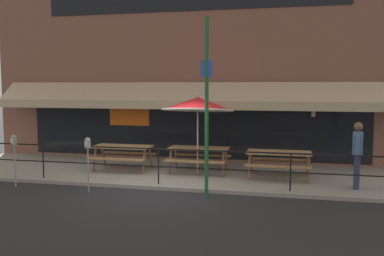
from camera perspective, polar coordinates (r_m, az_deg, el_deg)
name	(u,v)px	position (r m, az deg, el deg)	size (l,w,h in m)	color
ground_plane	(155,190)	(11.36, -4.94, -8.26)	(120.00, 120.00, 0.00)	#232326
patio_deck	(175,173)	(13.22, -2.25, -6.04)	(15.00, 4.00, 0.10)	gray
restaurant_building	(192,43)	(15.17, -0.04, 11.26)	(15.00, 1.60, 8.49)	brown
patio_railing	(158,158)	(11.48, -4.51, -4.04)	(13.84, 0.04, 0.97)	black
picnic_table_left	(123,151)	(13.52, -9.23, -3.02)	(1.80, 1.42, 0.76)	#997047
picnic_table_centre	(199,153)	(12.96, 0.89, -3.32)	(1.80, 1.42, 0.76)	#997047
picnic_table_right	(279,157)	(12.42, 11.50, -3.83)	(1.80, 1.42, 0.76)	#997047
patio_umbrella_centre	(198,104)	(12.67, 0.76, 3.18)	(2.14, 2.14, 2.40)	#B7B2A8
pedestrian_walking	(357,152)	(11.68, 21.20, -2.96)	(0.31, 0.61, 1.71)	navy
parking_meter_near	(14,145)	(12.45, -22.64, -2.07)	(0.15, 0.16, 1.42)	gray
parking_meter_far	(88,148)	(11.20, -13.74, -2.62)	(0.15, 0.16, 1.42)	gray
street_sign_pole	(207,107)	(10.23, 1.97, 2.86)	(0.28, 0.09, 4.35)	#1E6033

